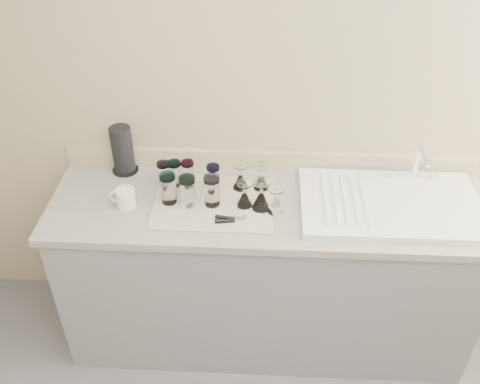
# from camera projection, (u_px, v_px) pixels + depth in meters

# --- Properties ---
(room_envelope) EXTENTS (3.54, 3.50, 2.52)m
(room_envelope) POSITION_uv_depth(u_px,v_px,m) (277.00, 310.00, 1.13)
(room_envelope) COLOR #59595E
(room_envelope) RESTS_ON ground
(counter_unit) EXTENTS (2.06, 0.62, 0.90)m
(counter_unit) POSITION_uv_depth(u_px,v_px,m) (267.00, 272.00, 2.75)
(counter_unit) COLOR slate
(counter_unit) RESTS_ON ground
(sink_unit) EXTENTS (0.82, 0.50, 0.22)m
(sink_unit) POSITION_uv_depth(u_px,v_px,m) (391.00, 204.00, 2.45)
(sink_unit) COLOR white
(sink_unit) RESTS_ON counter_unit
(dish_towel) EXTENTS (0.55, 0.42, 0.01)m
(dish_towel) POSITION_uv_depth(u_px,v_px,m) (214.00, 202.00, 2.48)
(dish_towel) COLOR beige
(dish_towel) RESTS_ON counter_unit
(tumbler_teal) EXTENTS (0.06, 0.06, 0.12)m
(tumbler_teal) POSITION_uv_depth(u_px,v_px,m) (164.00, 174.00, 2.55)
(tumbler_teal) COLOR white
(tumbler_teal) RESTS_ON dish_towel
(tumbler_cyan) EXTENTS (0.06, 0.06, 0.12)m
(tumbler_cyan) POSITION_uv_depth(u_px,v_px,m) (188.00, 172.00, 2.56)
(tumbler_cyan) COLOR white
(tumbler_cyan) RESTS_ON dish_towel
(tumbler_purple) EXTENTS (0.06, 0.06, 0.13)m
(tumbler_purple) POSITION_uv_depth(u_px,v_px,m) (213.00, 177.00, 2.53)
(tumbler_purple) COLOR white
(tumbler_purple) RESTS_ON dish_towel
(tumbler_magenta) EXTENTS (0.08, 0.08, 0.15)m
(tumbler_magenta) POSITION_uv_depth(u_px,v_px,m) (168.00, 188.00, 2.43)
(tumbler_magenta) COLOR white
(tumbler_magenta) RESTS_ON dish_towel
(tumbler_blue) EXTENTS (0.08, 0.08, 0.15)m
(tumbler_blue) POSITION_uv_depth(u_px,v_px,m) (188.00, 191.00, 2.42)
(tumbler_blue) COLOR white
(tumbler_blue) RESTS_ON dish_towel
(tumbler_lavender) EXTENTS (0.08, 0.08, 0.15)m
(tumbler_lavender) POSITION_uv_depth(u_px,v_px,m) (212.00, 191.00, 2.42)
(tumbler_lavender) COLOR white
(tumbler_lavender) RESTS_ON dish_towel
(tumbler_extra) EXTENTS (0.07, 0.07, 0.13)m
(tumbler_extra) POSITION_uv_depth(u_px,v_px,m) (175.00, 173.00, 2.55)
(tumbler_extra) COLOR white
(tumbler_extra) RESTS_ON dish_towel
(goblet_back_left) EXTENTS (0.07, 0.07, 0.13)m
(goblet_back_left) POSITION_uv_depth(u_px,v_px,m) (241.00, 180.00, 2.54)
(goblet_back_left) COLOR white
(goblet_back_left) RESTS_ON dish_towel
(goblet_back_right) EXTENTS (0.07, 0.07, 0.13)m
(goblet_back_right) POSITION_uv_depth(u_px,v_px,m) (261.00, 180.00, 2.54)
(goblet_back_right) COLOR white
(goblet_back_right) RESTS_ON dish_towel
(goblet_front_left) EXTENTS (0.07, 0.07, 0.13)m
(goblet_front_left) POSITION_uv_depth(u_px,v_px,m) (244.00, 198.00, 2.43)
(goblet_front_left) COLOR white
(goblet_front_left) RESTS_ON dish_towel
(goblet_front_right) EXTENTS (0.08, 0.08, 0.15)m
(goblet_front_right) POSITION_uv_depth(u_px,v_px,m) (261.00, 199.00, 2.41)
(goblet_front_right) COLOR white
(goblet_front_right) RESTS_ON dish_towel
(goblet_extra) EXTENTS (0.07, 0.07, 0.13)m
(goblet_extra) POSITION_uv_depth(u_px,v_px,m) (276.00, 204.00, 2.39)
(goblet_extra) COLOR white
(goblet_extra) RESTS_ON dish_towel
(can_opener) EXTENTS (0.14, 0.05, 0.02)m
(can_opener) POSITION_uv_depth(u_px,v_px,m) (231.00, 219.00, 2.36)
(can_opener) COLOR silver
(can_opener) RESTS_ON dish_towel
(white_mug) EXTENTS (0.13, 0.10, 0.09)m
(white_mug) POSITION_uv_depth(u_px,v_px,m) (125.00, 198.00, 2.44)
(white_mug) COLOR white
(white_mug) RESTS_ON counter_unit
(paper_towel_roll) EXTENTS (0.13, 0.13, 0.24)m
(paper_towel_roll) POSITION_uv_depth(u_px,v_px,m) (123.00, 150.00, 2.63)
(paper_towel_roll) COLOR black
(paper_towel_roll) RESTS_ON counter_unit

